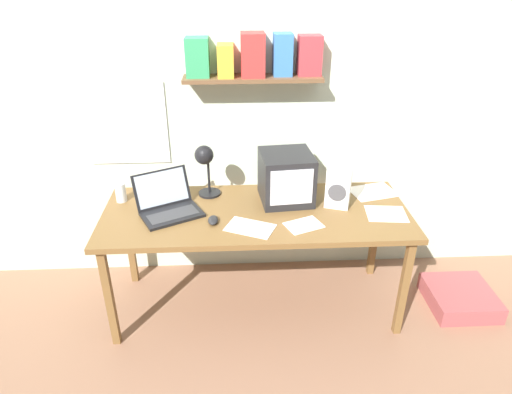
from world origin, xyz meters
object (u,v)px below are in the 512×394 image
corner_desk (256,219)px  loose_paper_near_monitor (250,228)px  crt_monitor (286,177)px  floor_cushion (460,298)px  laptop (168,203)px  juice_glass (121,193)px  open_notebook (373,192)px  loose_paper_near_laptop (304,225)px  space_heater (338,187)px  printed_handout (386,214)px  computer_mouse (213,220)px  desk_lamp (205,162)px

corner_desk → loose_paper_near_monitor: size_ratio=5.93×
loose_paper_near_monitor → crt_monitor: bearing=54.6°
loose_paper_near_monitor → floor_cushion: 1.60m
laptop → juice_glass: (-0.32, 0.15, -0.00)m
open_notebook → loose_paper_near_laptop: 0.66m
loose_paper_near_laptop → floor_cushion: size_ratio=0.58×
crt_monitor → space_heater: 0.33m
printed_handout → open_notebook: (0.00, 0.30, 0.00)m
floor_cushion → juice_glass: bearing=173.4°
juice_glass → computer_mouse: bearing=-26.8°
corner_desk → space_heater: space_heater is taller
printed_handout → desk_lamp: bearing=166.5°
loose_paper_near_laptop → corner_desk: bearing=146.1°
desk_lamp → corner_desk: bearing=-16.9°
loose_paper_near_laptop → juice_glass: bearing=162.2°
corner_desk → juice_glass: juice_glass is taller
juice_glass → loose_paper_near_laptop: juice_glass is taller
desk_lamp → loose_paper_near_monitor: size_ratio=1.16×
computer_mouse → crt_monitor: bearing=30.4°
desk_lamp → juice_glass: desk_lamp is taller
juice_glass → space_heater: size_ratio=0.47×
open_notebook → laptop: bearing=-171.8°
printed_handout → loose_paper_near_laptop: 0.54m
loose_paper_near_laptop → floor_cushion: loose_paper_near_laptop is taller
printed_handout → loose_paper_near_laptop: same height
laptop → loose_paper_near_laptop: bearing=-41.4°
corner_desk → laptop: 0.56m
crt_monitor → printed_handout: 0.66m
floor_cushion → loose_paper_near_monitor: bearing=-175.5°
juice_glass → laptop: bearing=-25.7°
loose_paper_near_laptop → floor_cushion: bearing=5.2°
crt_monitor → loose_paper_near_laptop: bearing=-83.1°
laptop → floor_cushion: 2.08m
computer_mouse → loose_paper_near_monitor: bearing=-18.5°
computer_mouse → open_notebook: 1.11m
crt_monitor → floor_cushion: (1.20, -0.23, -0.84)m
corner_desk → computer_mouse: 0.30m
corner_desk → laptop: size_ratio=4.19×
corner_desk → juice_glass: 0.88m
computer_mouse → loose_paper_near_monitor: computer_mouse is taller
corner_desk → crt_monitor: 0.33m
desk_lamp → floor_cushion: 1.97m
printed_handout → floor_cushion: (0.61, -0.01, -0.68)m
laptop → loose_paper_near_monitor: (0.50, -0.22, -0.06)m
laptop → loose_paper_near_laptop: laptop is taller
loose_paper_near_laptop → loose_paper_near_monitor: (-0.32, -0.01, 0.00)m
juice_glass → computer_mouse: (0.60, -0.30, -0.04)m
laptop → printed_handout: (1.34, -0.10, -0.06)m
computer_mouse → corner_desk: bearing=25.0°
open_notebook → loose_paper_near_monitor: (-0.84, -0.42, 0.00)m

